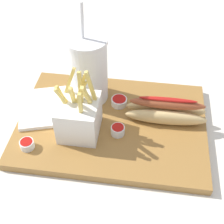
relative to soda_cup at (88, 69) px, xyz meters
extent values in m
cube|color=silver|center=(-0.07, 0.08, -0.11)|extent=(2.40, 2.40, 0.02)
cube|color=olive|center=(-0.07, 0.08, -0.09)|extent=(0.43, 0.31, 0.02)
cylinder|color=white|center=(0.00, 0.00, -0.01)|extent=(0.09, 0.09, 0.16)
cylinder|color=white|center=(0.00, 0.00, 0.08)|extent=(0.09, 0.09, 0.01)
cylinder|color=white|center=(0.01, 0.00, 0.12)|extent=(0.01, 0.01, 0.09)
cube|color=white|center=(0.00, 0.11, -0.04)|extent=(0.09, 0.09, 0.08)
cube|color=#E5C660|center=(0.03, 0.11, 0.01)|extent=(0.04, 0.01, 0.07)
cube|color=#E5C660|center=(0.03, 0.11, 0.01)|extent=(0.03, 0.02, 0.06)
cube|color=#E5C660|center=(-0.01, 0.14, 0.02)|extent=(0.01, 0.01, 0.08)
cube|color=#E5C660|center=(-0.01, 0.11, 0.03)|extent=(0.01, 0.02, 0.09)
cube|color=#E5C660|center=(0.00, 0.10, 0.01)|extent=(0.03, 0.02, 0.06)
cube|color=#E5C660|center=(-0.03, 0.10, 0.03)|extent=(0.02, 0.01, 0.08)
cube|color=#E5C660|center=(0.00, 0.10, 0.02)|extent=(0.03, 0.04, 0.08)
cube|color=#E5C660|center=(0.02, 0.08, 0.03)|extent=(0.03, 0.01, 0.07)
cube|color=#E5C660|center=(-0.01, 0.09, 0.01)|extent=(0.02, 0.01, 0.07)
cube|color=#E5C660|center=(-0.02, 0.12, 0.03)|extent=(0.02, 0.04, 0.07)
cube|color=#E5C660|center=(0.01, 0.12, 0.02)|extent=(0.01, 0.04, 0.08)
ellipsoid|color=#DBB775|center=(-0.19, 0.04, -0.07)|extent=(0.18, 0.03, 0.04)
ellipsoid|color=#DBB775|center=(-0.19, 0.07, -0.07)|extent=(0.18, 0.03, 0.04)
ellipsoid|color=#994728|center=(-0.19, 0.05, -0.04)|extent=(0.17, 0.03, 0.02)
ellipsoid|color=red|center=(-0.19, 0.05, -0.02)|extent=(0.13, 0.01, 0.01)
cylinder|color=white|center=(0.10, 0.18, -0.08)|extent=(0.03, 0.03, 0.02)
cylinder|color=#B2140F|center=(0.10, 0.18, -0.07)|extent=(0.03, 0.03, 0.01)
cylinder|color=white|center=(-0.08, 0.11, -0.07)|extent=(0.03, 0.03, 0.02)
cylinder|color=#B2140F|center=(-0.08, 0.11, -0.07)|extent=(0.03, 0.03, 0.01)
cylinder|color=white|center=(-0.08, 0.02, -0.08)|extent=(0.04, 0.04, 0.02)
cylinder|color=#B2140F|center=(-0.08, 0.02, -0.07)|extent=(0.03, 0.03, 0.01)
cube|color=white|center=(0.09, 0.06, -0.08)|extent=(0.17, 0.17, 0.01)
camera|label=1|loc=(-0.13, 0.56, 0.44)|focal=49.28mm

